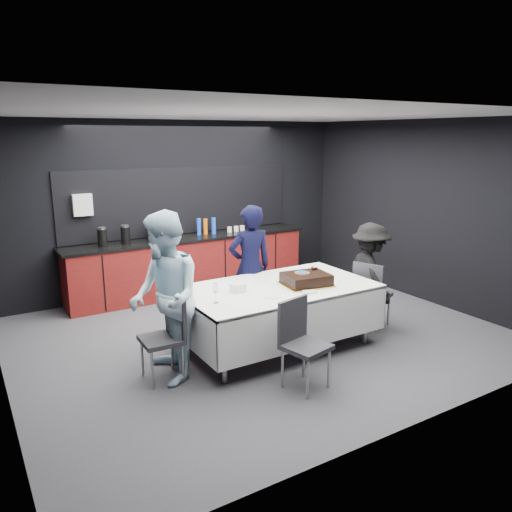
% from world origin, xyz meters
% --- Properties ---
extents(ground, '(6.00, 6.00, 0.00)m').
position_xyz_m(ground, '(0.00, 0.00, 0.00)').
color(ground, '#434348').
rests_on(ground, ground).
extents(room_shell, '(6.04, 5.04, 2.82)m').
position_xyz_m(room_shell, '(0.00, 0.00, 1.86)').
color(room_shell, white).
rests_on(room_shell, ground).
extents(kitchenette, '(4.10, 0.64, 2.05)m').
position_xyz_m(kitchenette, '(-0.02, 2.22, 0.54)').
color(kitchenette, '#5E100E').
rests_on(kitchenette, ground).
extents(party_table, '(2.32, 1.32, 0.78)m').
position_xyz_m(party_table, '(0.00, -0.40, 0.64)').
color(party_table, '#99999E').
rests_on(party_table, ground).
extents(cake_assembly, '(0.63, 0.54, 0.18)m').
position_xyz_m(cake_assembly, '(0.33, -0.54, 0.85)').
color(cake_assembly, gold).
rests_on(cake_assembly, party_table).
extents(plate_stack, '(0.20, 0.20, 0.10)m').
position_xyz_m(plate_stack, '(-0.51, -0.33, 0.83)').
color(plate_stack, white).
rests_on(plate_stack, party_table).
extents(loose_plate_near, '(0.22, 0.22, 0.01)m').
position_xyz_m(loose_plate_near, '(-0.27, -0.70, 0.78)').
color(loose_plate_near, white).
rests_on(loose_plate_near, party_table).
extents(loose_plate_right_a, '(0.22, 0.22, 0.01)m').
position_xyz_m(loose_plate_right_a, '(0.82, -0.28, 0.78)').
color(loose_plate_right_a, white).
rests_on(loose_plate_right_a, party_table).
extents(loose_plate_right_b, '(0.21, 0.21, 0.01)m').
position_xyz_m(loose_plate_right_b, '(0.83, -0.67, 0.78)').
color(loose_plate_right_b, white).
rests_on(loose_plate_right_b, party_table).
extents(loose_plate_far, '(0.20, 0.20, 0.01)m').
position_xyz_m(loose_plate_far, '(-0.05, -0.11, 0.78)').
color(loose_plate_far, white).
rests_on(loose_plate_far, party_table).
extents(fork_pile, '(0.17, 0.13, 0.02)m').
position_xyz_m(fork_pile, '(0.16, -0.82, 0.79)').
color(fork_pile, white).
rests_on(fork_pile, party_table).
extents(champagne_flute, '(0.06, 0.06, 0.22)m').
position_xyz_m(champagne_flute, '(-0.92, -0.57, 0.94)').
color(champagne_flute, white).
rests_on(champagne_flute, party_table).
extents(chair_left, '(0.43, 0.43, 0.92)m').
position_xyz_m(chair_left, '(-1.45, -0.48, 0.53)').
color(chair_left, '#2B2B30').
rests_on(chair_left, ground).
extents(chair_right, '(0.54, 0.54, 0.92)m').
position_xyz_m(chair_right, '(1.40, -0.55, 0.53)').
color(chair_right, '#2B2B30').
rests_on(chair_right, ground).
extents(chair_near, '(0.50, 0.50, 0.92)m').
position_xyz_m(chair_near, '(-0.35, -1.35, 0.53)').
color(chair_near, '#2B2B30').
rests_on(chair_near, ground).
extents(person_center, '(0.65, 0.47, 1.68)m').
position_xyz_m(person_center, '(0.06, 0.35, 0.84)').
color(person_center, black).
rests_on(person_center, ground).
extents(person_left, '(0.81, 0.97, 1.82)m').
position_xyz_m(person_left, '(-1.47, -0.49, 0.91)').
color(person_left, silver).
rests_on(person_left, ground).
extents(person_right, '(0.76, 1.03, 1.43)m').
position_xyz_m(person_right, '(1.47, -0.45, 0.71)').
color(person_right, black).
rests_on(person_right, ground).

